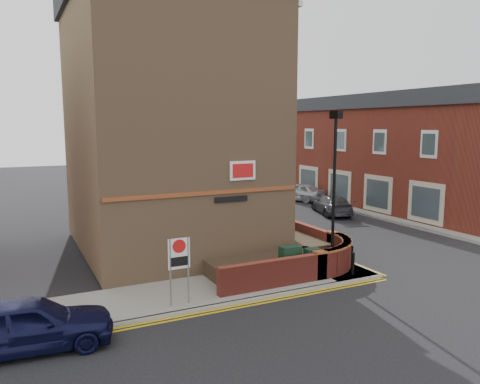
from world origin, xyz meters
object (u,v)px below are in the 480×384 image
utility_cabinet_large (290,262)px  navy_hatchback (29,324)px  zone_sign (179,259)px  lamppost (334,191)px  silver_car_near (259,213)px

utility_cabinet_large → navy_hatchback: navy_hatchback is taller
utility_cabinet_large → zone_sign: size_ratio=0.55×
lamppost → zone_sign: (-6.60, -0.70, -1.70)m
silver_car_near → navy_hatchback: bearing=-128.2°
lamppost → navy_hatchback: 11.51m
utility_cabinet_large → navy_hatchback: 9.35m
navy_hatchback → silver_car_near: bearing=-43.3°
utility_cabinet_large → zone_sign: bearing=-170.3°
zone_sign → navy_hatchback: (-4.48, -1.00, -0.92)m
lamppost → silver_car_near: lamppost is taller
silver_car_near → zone_sign: bearing=-118.9°
utility_cabinet_large → navy_hatchback: bearing=-168.9°
lamppost → utility_cabinet_large: 3.24m
zone_sign → navy_hatchback: bearing=-167.4°
lamppost → utility_cabinet_large: (-1.90, 0.10, -2.62)m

